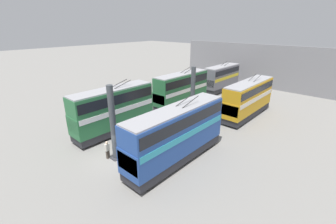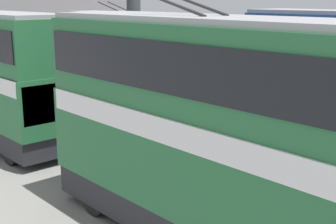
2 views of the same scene
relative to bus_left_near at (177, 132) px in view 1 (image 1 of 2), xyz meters
name	(u,v)px [view 1 (image 1 of 2)]	position (x,y,z in m)	size (l,w,h in m)	color
ground_plane	(114,159)	(-3.79, 4.63, -3.01)	(240.00, 240.00, 0.00)	gray
depot_back_wall	(263,66)	(32.06, 4.63, 1.19)	(0.50, 36.00, 8.41)	gray
support_column_near	(113,125)	(-3.48, 4.63, 0.45)	(1.02, 1.02, 7.17)	#42474C
support_column_far	(193,96)	(8.57, 4.63, 0.45)	(1.02, 1.02, 7.17)	#42474C
bus_left_near	(177,132)	(0.00, 0.00, 0.00)	(11.19, 2.54, 5.89)	black
bus_left_far	(248,97)	(15.00, 0.00, -0.22)	(10.50, 2.54, 5.53)	black
bus_right_near	(114,108)	(-0.25, 9.26, 0.03)	(9.96, 2.54, 5.97)	black
bus_right_mid	(182,88)	(12.05, 9.26, -0.06)	(10.07, 2.54, 5.81)	black
bus_right_far	(222,77)	(24.06, 9.26, -0.28)	(9.09, 2.54, 5.42)	black
person_aisle_midway	(151,138)	(0.25, 3.66, -2.05)	(0.46, 0.32, 1.81)	#2D2D33
person_aisle_foreground	(107,149)	(-4.05, 5.11, -2.05)	(0.45, 0.29, 1.81)	#473D33
oil_drum	(196,129)	(6.12, 2.12, -2.57)	(0.55, 0.55, 0.89)	#933828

